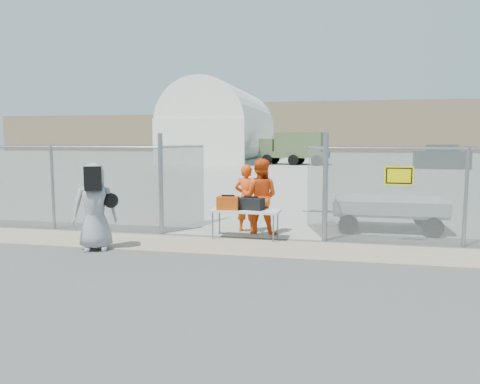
% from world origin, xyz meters
% --- Properties ---
extents(ground, '(160.00, 160.00, 0.00)m').
position_xyz_m(ground, '(0.00, 0.00, 0.00)').
color(ground, '#494949').
extents(tarmac_inside, '(160.00, 80.00, 0.01)m').
position_xyz_m(tarmac_inside, '(0.00, 42.00, 0.01)').
color(tarmac_inside, '#9FA18F').
rests_on(tarmac_inside, ground).
extents(dirt_strip, '(44.00, 1.60, 0.01)m').
position_xyz_m(dirt_strip, '(0.00, 1.00, 0.01)').
color(dirt_strip, tan).
rests_on(dirt_strip, ground).
extents(distant_hills, '(140.00, 6.00, 9.00)m').
position_xyz_m(distant_hills, '(5.00, 78.00, 4.50)').
color(distant_hills, '#7F684F').
rests_on(distant_hills, ground).
extents(chain_link_fence, '(40.00, 0.20, 2.20)m').
position_xyz_m(chain_link_fence, '(0.00, 2.00, 1.10)').
color(chain_link_fence, gray).
rests_on(chain_link_fence, ground).
extents(quonset_hangar, '(9.00, 18.00, 8.00)m').
position_xyz_m(quonset_hangar, '(-10.00, 40.00, 4.00)').
color(quonset_hangar, white).
rests_on(quonset_hangar, ground).
extents(folding_table, '(1.67, 0.76, 0.69)m').
position_xyz_m(folding_table, '(0.16, 1.87, 0.35)').
color(folding_table, silver).
rests_on(folding_table, ground).
extents(orange_bag, '(0.53, 0.38, 0.31)m').
position_xyz_m(orange_bag, '(-0.25, 1.82, 0.85)').
color(orange_bag, '#C5460B').
rests_on(orange_bag, folding_table).
extents(black_duffel, '(0.64, 0.45, 0.28)m').
position_xyz_m(black_duffel, '(0.28, 1.94, 0.83)').
color(black_duffel, black).
rests_on(black_duffel, folding_table).
extents(security_worker_left, '(0.68, 0.50, 1.72)m').
position_xyz_m(security_worker_left, '(0.02, 2.68, 0.86)').
color(security_worker_left, '#F54E10').
rests_on(security_worker_left, ground).
extents(security_worker_right, '(0.97, 0.78, 1.88)m').
position_xyz_m(security_worker_right, '(0.41, 2.45, 0.94)').
color(security_worker_right, '#F54E10').
rests_on(security_worker_right, ground).
extents(visitor, '(1.07, 0.92, 1.86)m').
position_xyz_m(visitor, '(-2.75, 0.12, 0.93)').
color(visitor, gray).
rests_on(visitor, ground).
extents(utility_trailer, '(3.63, 1.87, 0.88)m').
position_xyz_m(utility_trailer, '(3.55, 3.71, 0.44)').
color(utility_trailer, silver).
rests_on(utility_trailer, ground).
extents(military_truck, '(6.50, 3.22, 2.97)m').
position_xyz_m(military_truck, '(-1.81, 34.69, 1.48)').
color(military_truck, '#4F613A').
rests_on(military_truck, ground).
extents(parked_vehicle_near, '(4.28, 2.16, 1.88)m').
position_xyz_m(parked_vehicle_near, '(10.25, 31.11, 0.94)').
color(parked_vehicle_near, '#354137').
rests_on(parked_vehicle_near, ground).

